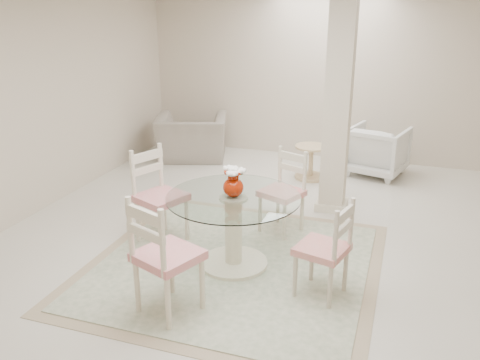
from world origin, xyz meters
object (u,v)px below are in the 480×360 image
(dining_chair_east, at_px, (329,243))
(dining_chair_south, at_px, (161,249))
(dining_chair_west, at_px, (156,189))
(dining_table, at_px, (234,231))
(recliner_taupe, at_px, (192,137))
(red_vase, at_px, (233,182))
(dining_chair_north, at_px, (285,185))
(column, at_px, (338,104))
(armchair_white, at_px, (377,150))
(side_table, at_px, (311,163))

(dining_chair_east, distance_m, dining_chair_south, 1.45)
(dining_chair_east, bearing_deg, dining_chair_south, -45.40)
(dining_chair_south, bearing_deg, dining_chair_west, -39.18)
(dining_table, bearing_deg, recliner_taupe, 120.16)
(red_vase, bearing_deg, dining_chair_south, -106.00)
(dining_chair_north, relative_size, recliner_taupe, 0.94)
(dining_table, xyz_separation_m, recliner_taupe, (-1.85, 3.18, -0.02))
(column, distance_m, dining_chair_east, 2.24)
(dining_chair_west, xyz_separation_m, armchair_white, (2.11, 3.07, -0.24))
(column, bearing_deg, armchair_white, 74.76)
(dining_table, relative_size, dining_chair_west, 1.12)
(dining_table, height_order, dining_chair_east, dining_chair_east)
(dining_chair_west, bearing_deg, dining_chair_south, -127.78)
(column, xyz_separation_m, recliner_taupe, (-2.55, 1.38, -0.99))
(dining_chair_south, bearing_deg, recliner_taupe, -47.54)
(dining_chair_south, distance_m, side_table, 3.88)
(side_table, bearing_deg, recliner_taupe, 170.72)
(red_vase, distance_m, dining_chair_west, 1.07)
(column, distance_m, dining_chair_west, 2.38)
(dining_chair_south, height_order, side_table, dining_chair_south)
(dining_chair_east, bearing_deg, column, -157.30)
(column, height_order, dining_chair_east, column)
(column, height_order, recliner_taupe, column)
(dining_chair_north, relative_size, dining_chair_south, 0.88)
(red_vase, height_order, armchair_white, red_vase)
(dining_table, bearing_deg, dining_chair_north, 74.09)
(dining_chair_east, relative_size, armchair_white, 1.26)
(recliner_taupe, bearing_deg, dining_chair_east, 111.53)
(recliner_taupe, relative_size, armchair_white, 1.37)
(dining_table, bearing_deg, armchair_white, 71.45)
(dining_chair_north, bearing_deg, dining_chair_west, -128.93)
(armchair_white, bearing_deg, dining_chair_east, 102.91)
(side_table, bearing_deg, dining_chair_west, -115.18)
(recliner_taupe, bearing_deg, dining_chair_west, 88.78)
(recliner_taupe, relative_size, side_table, 2.24)
(dining_chair_north, relative_size, armchair_white, 1.28)
(column, height_order, dining_table, column)
(red_vase, bearing_deg, column, 68.70)
(dining_chair_east, bearing_deg, armchair_white, -167.28)
(column, relative_size, dining_chair_east, 2.63)
(dining_chair_west, bearing_deg, dining_chair_east, -82.47)
(column, bearing_deg, dining_chair_west, -138.09)
(red_vase, bearing_deg, dining_chair_west, 163.97)
(column, distance_m, dining_table, 2.16)
(dining_chair_north, distance_m, recliner_taupe, 3.07)
(column, bearing_deg, red_vase, -111.30)
(column, bearing_deg, dining_chair_north, -117.32)
(recliner_taupe, bearing_deg, dining_chair_north, 116.21)
(column, relative_size, dining_table, 2.08)
(dining_table, bearing_deg, dining_chair_east, -15.43)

